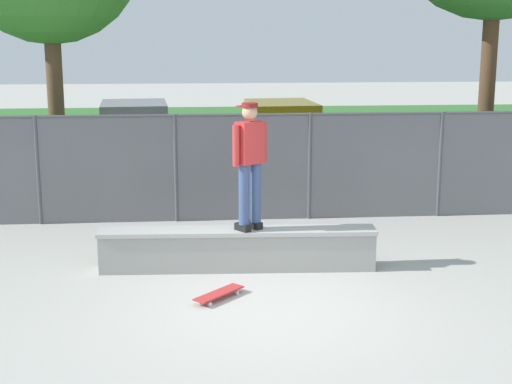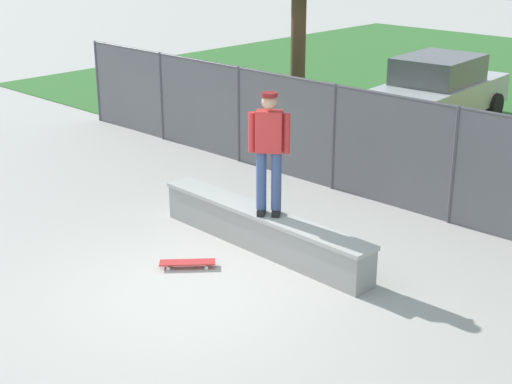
# 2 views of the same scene
# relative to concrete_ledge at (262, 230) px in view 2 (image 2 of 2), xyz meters

# --- Properties ---
(ground_plane) EXTENTS (80.00, 80.00, 0.00)m
(ground_plane) POSITION_rel_concrete_ledge_xyz_m (0.27, -1.76, -0.31)
(ground_plane) COLOR #ADAAA3
(concrete_ledge) EXTENTS (4.06, 0.65, 0.61)m
(concrete_ledge) POSITION_rel_concrete_ledge_xyz_m (0.00, 0.00, 0.00)
(concrete_ledge) COLOR #999993
(concrete_ledge) RESTS_ON ground
(skateboarder) EXTENTS (0.51, 0.43, 1.84)m
(skateboarder) POSITION_rel_concrete_ledge_xyz_m (0.18, -0.05, 1.33)
(skateboarder) COLOR black
(skateboarder) RESTS_ON concrete_ledge
(skateboard) EXTENTS (0.69, 0.72, 0.09)m
(skateboard) POSITION_rel_concrete_ledge_xyz_m (-0.32, -1.23, -0.23)
(skateboard) COLOR red
(skateboard) RESTS_ON ground
(chainlink_fence) EXTENTS (17.23, 0.07, 1.97)m
(chainlink_fence) POSITION_rel_concrete_ledge_xyz_m (0.27, 2.91, 0.76)
(chainlink_fence) COLOR #4C4C51
(chainlink_fence) RESTS_ON ground
(car_silver) EXTENTS (2.26, 4.32, 1.66)m
(car_silver) POSITION_rel_concrete_ledge_xyz_m (-2.11, 8.50, 0.53)
(car_silver) COLOR #B7BABF
(car_silver) RESTS_ON ground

